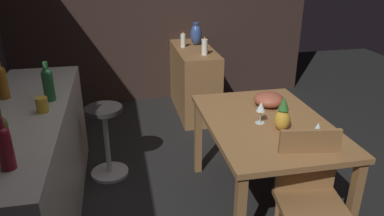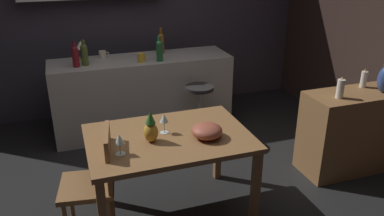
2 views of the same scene
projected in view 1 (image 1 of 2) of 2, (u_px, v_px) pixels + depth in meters
name	position (u px, v px, depth m)	size (l,w,h in m)	color
ground_plane	(216.00, 208.00, 2.93)	(9.00, 9.00, 0.00)	black
wall_side_right	(144.00, 2.00, 4.67)	(0.10, 4.40, 2.60)	#33231E
dining_table	(266.00, 132.00, 2.73)	(1.27, 0.87, 0.74)	olive
kitchen_counter	(31.00, 170.00, 2.62)	(2.10, 0.60, 0.90)	#B2ADA3
sideboard_cabinet	(194.00, 81.00, 4.58)	(1.10, 0.44, 0.82)	olive
chair_near_window	(310.00, 196.00, 2.27)	(0.46, 0.46, 0.89)	olive
bar_stool	(107.00, 140.00, 3.24)	(0.34, 0.34, 0.67)	#262323
wine_glass_left	(261.00, 108.00, 2.62)	(0.07, 0.07, 0.16)	silver
wine_glass_right	(318.00, 129.00, 2.31)	(0.07, 0.07, 0.16)	silver
pineapple_centerpiece	(283.00, 116.00, 2.52)	(0.11, 0.11, 0.25)	gold
fruit_bowl	(269.00, 99.00, 2.94)	(0.24, 0.24, 0.11)	#9E4C38
wine_bottle_olive	(2.00, 136.00, 1.84)	(0.08, 0.08, 0.28)	#475623
wine_bottle_ruby	(5.00, 146.00, 1.76)	(0.07, 0.07, 0.27)	maroon
wine_bottle_amber	(2.00, 81.00, 2.62)	(0.07, 0.07, 0.31)	#8C5114
wine_bottle_green	(48.00, 83.00, 2.59)	(0.08, 0.08, 0.29)	#1E592D
cup_mustard	(42.00, 105.00, 2.43)	(0.11, 0.08, 0.10)	gold
pillar_candle_tall	(205.00, 47.00, 4.10)	(0.07, 0.07, 0.20)	white
pillar_candle_short	(183.00, 41.00, 4.45)	(0.06, 0.06, 0.19)	white
vase_ceramic_blue	(196.00, 34.00, 4.53)	(0.14, 0.14, 0.28)	#334C8C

